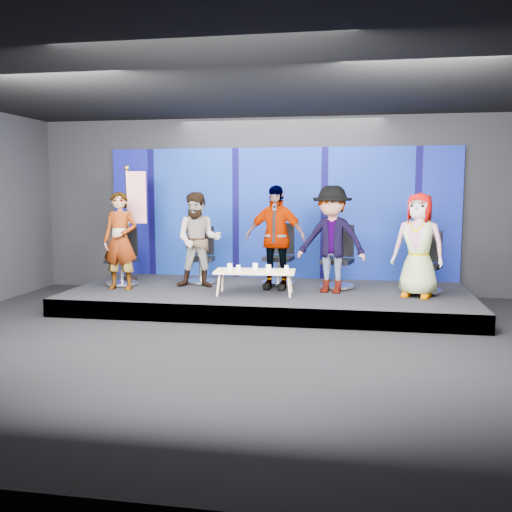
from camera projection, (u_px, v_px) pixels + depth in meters
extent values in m
plane|color=black|center=(241.00, 343.00, 7.75)|extent=(10.00, 10.00, 0.00)
cube|color=black|center=(280.00, 206.00, 11.46)|extent=(10.00, 0.02, 3.50)
cube|color=black|center=(116.00, 243.00, 3.63)|extent=(10.00, 0.02, 3.50)
cube|color=black|center=(240.00, 79.00, 7.34)|extent=(10.00, 8.00, 0.02)
cube|color=black|center=(268.00, 298.00, 10.18)|extent=(7.00, 3.00, 0.30)
cube|color=#0C0862|center=(280.00, 213.00, 11.43)|extent=(7.00, 0.08, 2.60)
cylinder|color=silver|center=(122.00, 283.00, 10.64)|extent=(0.62, 0.62, 0.06)
cylinder|color=silver|center=(122.00, 271.00, 10.62)|extent=(0.07, 0.07, 0.40)
cube|color=black|center=(121.00, 260.00, 10.59)|extent=(0.50, 0.50, 0.07)
cube|color=black|center=(126.00, 241.00, 10.79)|extent=(0.45, 0.06, 0.56)
imported|color=black|center=(120.00, 241.00, 10.11)|extent=(0.65, 0.44, 1.74)
cylinder|color=silver|center=(201.00, 281.00, 10.89)|extent=(0.66, 0.66, 0.06)
cylinder|color=silver|center=(201.00, 269.00, 10.86)|extent=(0.07, 0.07, 0.40)
cube|color=black|center=(201.00, 259.00, 10.83)|extent=(0.53, 0.53, 0.07)
cube|color=black|center=(203.00, 241.00, 11.03)|extent=(0.44, 0.09, 0.55)
imported|color=black|center=(199.00, 240.00, 10.34)|extent=(0.90, 0.74, 1.73)
cylinder|color=silver|center=(278.00, 283.00, 10.71)|extent=(0.71, 0.71, 0.06)
cylinder|color=silver|center=(278.00, 270.00, 10.68)|extent=(0.08, 0.08, 0.43)
cube|color=black|center=(278.00, 258.00, 10.65)|extent=(0.57, 0.57, 0.08)
cube|color=black|center=(282.00, 238.00, 10.85)|extent=(0.48, 0.11, 0.59)
imported|color=black|center=(275.00, 237.00, 10.16)|extent=(1.13, 0.57, 1.85)
cylinder|color=silver|center=(337.00, 286.00, 10.31)|extent=(0.77, 0.77, 0.06)
cylinder|color=silver|center=(337.00, 273.00, 10.28)|extent=(0.07, 0.07, 0.43)
cube|color=black|center=(337.00, 261.00, 10.26)|extent=(0.62, 0.62, 0.07)
cube|color=black|center=(341.00, 241.00, 10.45)|extent=(0.47, 0.16, 0.59)
imported|color=black|center=(332.00, 240.00, 9.79)|extent=(1.32, 0.94, 1.85)
cylinder|color=silver|center=(424.00, 291.00, 9.88)|extent=(0.77, 0.77, 0.06)
cylinder|color=silver|center=(425.00, 278.00, 9.85)|extent=(0.07, 0.07, 0.40)
cube|color=black|center=(425.00, 266.00, 9.83)|extent=(0.62, 0.62, 0.07)
cube|color=black|center=(429.00, 246.00, 9.99)|extent=(0.43, 0.20, 0.55)
imported|color=black|center=(418.00, 245.00, 9.40)|extent=(0.98, 0.81, 1.73)
cube|color=tan|center=(255.00, 271.00, 9.67)|extent=(1.39, 0.66, 0.04)
cylinder|color=tan|center=(218.00, 285.00, 9.53)|extent=(0.04, 0.04, 0.37)
cylinder|color=tan|center=(223.00, 281.00, 9.98)|extent=(0.04, 0.04, 0.37)
cylinder|color=tan|center=(289.00, 286.00, 9.40)|extent=(0.04, 0.04, 0.37)
cylinder|color=tan|center=(290.00, 282.00, 9.85)|extent=(0.04, 0.04, 0.37)
cylinder|color=silver|center=(230.00, 266.00, 9.74)|extent=(0.09, 0.09, 0.11)
cylinder|color=silver|center=(238.00, 268.00, 9.63)|extent=(0.08, 0.08, 0.09)
cylinder|color=silver|center=(255.00, 266.00, 9.77)|extent=(0.09, 0.09, 0.11)
cylinder|color=silver|center=(268.00, 268.00, 9.57)|extent=(0.09, 0.09, 0.11)
cylinder|color=silver|center=(287.00, 268.00, 9.65)|extent=(0.07, 0.07, 0.08)
cylinder|color=black|center=(129.00, 280.00, 10.98)|extent=(0.30, 0.30, 0.09)
cylinder|color=gold|center=(128.00, 224.00, 10.85)|extent=(0.04, 0.04, 2.04)
sphere|color=gold|center=(126.00, 168.00, 10.72)|extent=(0.10, 0.10, 0.10)
cube|color=red|center=(137.00, 197.00, 10.77)|extent=(0.36, 0.12, 0.98)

